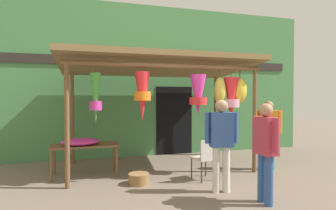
# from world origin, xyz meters

# --- Properties ---
(ground_plane) EXTENTS (30.00, 30.00, 0.00)m
(ground_plane) POSITION_xyz_m (0.00, 0.00, 0.00)
(ground_plane) COLOR #756656
(shop_facade) EXTENTS (9.55, 0.29, 4.33)m
(shop_facade) POSITION_xyz_m (0.00, 2.44, 2.16)
(shop_facade) COLOR #47844C
(shop_facade) RESTS_ON ground_plane
(market_stall_canopy) EXTENTS (4.47, 2.47, 2.62)m
(market_stall_canopy) POSITION_xyz_m (-0.23, 0.65, 2.21)
(market_stall_canopy) COLOR brown
(market_stall_canopy) RESTS_ON ground_plane
(display_table) EXTENTS (1.39, 0.62, 0.68)m
(display_table) POSITION_xyz_m (-2.01, 0.67, 0.60)
(display_table) COLOR brown
(display_table) RESTS_ON ground_plane
(flower_heap_on_table) EXTENTS (0.78, 0.55, 0.14)m
(flower_heap_on_table) POSITION_xyz_m (-2.09, 0.61, 0.75)
(flower_heap_on_table) COLOR #D13399
(flower_heap_on_table) RESTS_ON display_table
(folding_chair) EXTENTS (0.47, 0.47, 0.84)m
(folding_chair) POSITION_xyz_m (0.34, -0.37, 0.50)
(folding_chair) COLOR beige
(folding_chair) RESTS_ON ground_plane
(wicker_basket_spare) EXTENTS (0.40, 0.40, 0.21)m
(wicker_basket_spare) POSITION_xyz_m (-1.01, -0.23, 0.10)
(wicker_basket_spare) COLOR olive
(wicker_basket_spare) RESTS_ON ground_plane
(vendor_in_orange) EXTENTS (0.23, 0.59, 1.59)m
(vendor_in_orange) POSITION_xyz_m (0.73, -1.76, 0.93)
(vendor_in_orange) COLOR #2D5193
(vendor_in_orange) RESTS_ON ground_plane
(customer_foreground) EXTENTS (0.58, 0.30, 1.64)m
(customer_foreground) POSITION_xyz_m (0.31, -1.08, 0.97)
(customer_foreground) COLOR silver
(customer_foreground) RESTS_ON ground_plane
(shopper_by_bananas) EXTENTS (0.53, 0.38, 1.60)m
(shopper_by_bananas) POSITION_xyz_m (2.10, 0.02, 0.94)
(shopper_by_bananas) COLOR #4C8E7A
(shopper_by_bananas) RESTS_ON ground_plane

